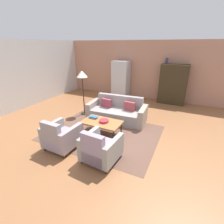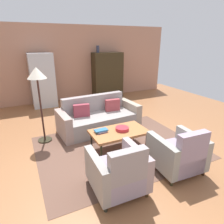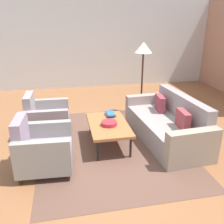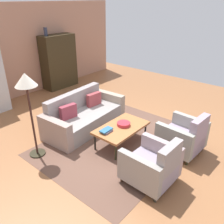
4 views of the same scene
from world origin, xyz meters
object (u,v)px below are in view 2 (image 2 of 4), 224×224
at_px(book_stack, 101,131).
at_px(floor_lamp, 37,80).
at_px(cabinet, 108,75).
at_px(refrigerator, 42,80).
at_px(fruit_bowl, 122,129).
at_px(vase_tall, 98,49).
at_px(couch, 98,118).
at_px(armchair_left, 119,173).
at_px(armchair_right, 179,154).
at_px(coffee_table, 119,132).

height_order(book_stack, floor_lamp, floor_lamp).
bearing_deg(cabinet, refrigerator, -177.65).
distance_m(fruit_bowl, refrigerator, 4.03).
relative_size(fruit_bowl, vase_tall, 1.11).
bearing_deg(couch, book_stack, 67.44).
height_order(cabinet, vase_tall, vase_tall).
xyz_separation_m(cabinet, vase_tall, (-0.40, -0.00, 1.03)).
height_order(armchair_left, fruit_bowl, armchair_left).
distance_m(fruit_bowl, book_stack, 0.46).
relative_size(book_stack, floor_lamp, 0.16).
xyz_separation_m(armchair_right, vase_tall, (0.53, 5.12, 1.59)).
bearing_deg(floor_lamp, coffee_table, -37.28).
bearing_deg(book_stack, vase_tall, 68.73).
distance_m(cabinet, refrigerator, 2.55).
relative_size(couch, armchair_right, 2.45).
height_order(vase_tall, floor_lamp, vase_tall).
bearing_deg(floor_lamp, couch, 4.49).
bearing_deg(vase_tall, book_stack, -111.27).
xyz_separation_m(fruit_bowl, cabinet, (1.45, 3.96, 0.44)).
relative_size(couch, book_stack, 7.68).
bearing_deg(couch, armchair_left, 71.78).
bearing_deg(fruit_bowl, coffee_table, 180.00).
bearing_deg(armchair_left, refrigerator, 96.26).
height_order(armchair_left, vase_tall, vase_tall).
height_order(couch, refrigerator, refrigerator).
distance_m(coffee_table, floor_lamp, 2.07).
height_order(armchair_left, refrigerator, refrigerator).
bearing_deg(armchair_right, couch, 107.58).
relative_size(cabinet, floor_lamp, 1.05).
xyz_separation_m(coffee_table, cabinet, (1.53, 3.96, 0.51)).
xyz_separation_m(armchair_right, cabinet, (0.93, 5.12, 0.56)).
bearing_deg(vase_tall, floor_lamp, -131.45).
xyz_separation_m(couch, cabinet, (1.53, 2.77, 0.61)).
distance_m(armchair_left, refrigerator, 5.07).
bearing_deg(fruit_bowl, book_stack, 166.53).
height_order(couch, armchair_right, armchair_right).
bearing_deg(couch, armchair_right, 100.35).
distance_m(book_stack, refrigerator, 3.83).
bearing_deg(vase_tall, armchair_left, -108.68).
bearing_deg(refrigerator, vase_tall, 2.66).
bearing_deg(floor_lamp, vase_tall, 48.55).
bearing_deg(armchair_right, coffee_table, 120.30).
bearing_deg(coffee_table, vase_tall, 74.07).
xyz_separation_m(armchair_left, cabinet, (2.13, 5.12, 0.56)).
height_order(book_stack, vase_tall, vase_tall).
bearing_deg(couch, floor_lamp, 0.48).
bearing_deg(fruit_bowl, armchair_left, -120.16).
relative_size(fruit_bowl, refrigerator, 0.15).
distance_m(armchair_right, floor_lamp, 3.21).
xyz_separation_m(armchair_left, refrigerator, (-0.42, 5.02, 0.58)).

